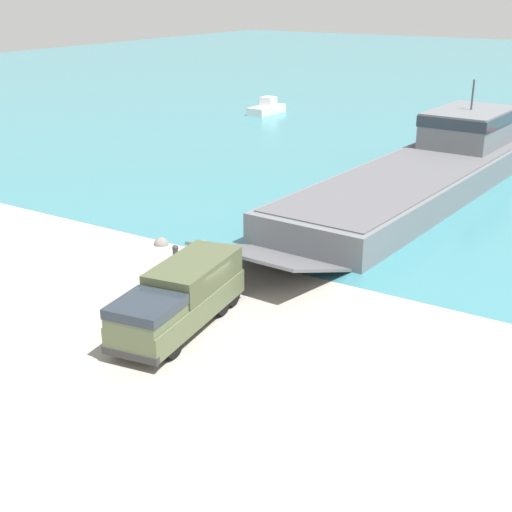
{
  "coord_description": "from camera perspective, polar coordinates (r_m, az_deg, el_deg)",
  "views": [
    {
      "loc": [
        18.36,
        -23.97,
        14.44
      ],
      "look_at": [
        0.44,
        3.84,
        1.79
      ],
      "focal_mm": 50.0,
      "sensor_mm": 36.0,
      "label": 1
    }
  ],
  "objects": [
    {
      "name": "landing_craft",
      "position": [
        54.98,
        13.67,
        6.95
      ],
      "size": [
        9.27,
        36.95,
        7.29
      ],
      "rotation": [
        0.0,
        0.0,
        -0.05
      ],
      "color": "slate",
      "rests_on": "ground_plane"
    },
    {
      "name": "moored_boat_b",
      "position": [
        84.49,
        16.54,
        10.69
      ],
      "size": [
        8.53,
        2.81,
        1.97
      ],
      "rotation": [
        0.0,
        0.0,
        1.61
      ],
      "color": "#B7BABF",
      "rests_on": "ground_plane"
    },
    {
      "name": "soldier_on_ramp",
      "position": [
        34.77,
        -8.11,
        -1.99
      ],
      "size": [
        0.5,
        0.45,
        1.77
      ],
      "rotation": [
        0.0,
        0.0,
        4.08
      ],
      "color": "#3D4C33",
      "rests_on": "ground_plane"
    },
    {
      "name": "mooring_bollard",
      "position": [
        40.03,
        -6.47,
        0.35
      ],
      "size": [
        0.35,
        0.35,
        0.86
      ],
      "color": "#333338",
      "rests_on": "ground_plane"
    },
    {
      "name": "shoreline_rock_b",
      "position": [
        42.58,
        -7.59,
        0.91
      ],
      "size": [
        0.87,
        0.87,
        0.87
      ],
      "primitive_type": "sphere",
      "color": "gray",
      "rests_on": "ground_plane"
    },
    {
      "name": "moored_boat_c",
      "position": [
        86.47,
        0.88,
        11.74
      ],
      "size": [
        2.33,
        5.28,
        1.94
      ],
      "rotation": [
        0.0,
        0.0,
        3.11
      ],
      "color": "white",
      "rests_on": "ground_plane"
    },
    {
      "name": "shoreline_rock_a",
      "position": [
        41.62,
        -4.33,
        0.56
      ],
      "size": [
        1.07,
        1.07,
        1.07
      ],
      "primitive_type": "sphere",
      "color": "gray",
      "rests_on": "ground_plane"
    },
    {
      "name": "ground_plane",
      "position": [
        33.47,
        -4.22,
        -4.7
      ],
      "size": [
        240.0,
        240.0,
        0.0
      ],
      "primitive_type": "plane",
      "color": "#9E998E"
    },
    {
      "name": "military_truck",
      "position": [
        31.74,
        -6.15,
        -3.31
      ],
      "size": [
        3.78,
        8.44,
        2.74
      ],
      "rotation": [
        0.0,
        0.0,
        -1.42
      ],
      "color": "#566042",
      "rests_on": "ground_plane"
    }
  ]
}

